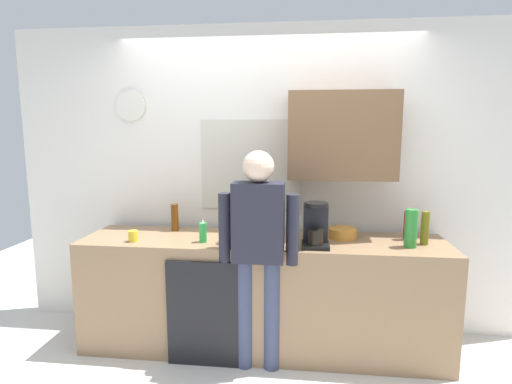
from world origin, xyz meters
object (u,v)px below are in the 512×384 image
at_px(bottle_red_vinegar, 408,226).
at_px(potted_plant, 235,226).
at_px(bottle_dark_sauce, 280,231).
at_px(bottle_clear_soda, 411,228).
at_px(person_at_sink, 258,243).
at_px(bottle_olive_oil, 425,228).
at_px(bottle_amber_beer, 175,217).
at_px(cup_white_mug, 258,231).
at_px(mixing_bowl, 343,233).
at_px(coffee_maker, 316,227).
at_px(cup_yellow_cup, 133,236).
at_px(dish_soap, 203,232).
at_px(bottle_green_wine, 293,220).

xyz_separation_m(bottle_red_vinegar, potted_plant, (-1.32, -0.25, 0.02)).
distance_m(bottle_dark_sauce, potted_plant, 0.34).
height_order(bottle_clear_soda, person_at_sink, person_at_sink).
xyz_separation_m(bottle_dark_sauce, bottle_olive_oil, (1.07, 0.09, 0.04)).
relative_size(bottle_amber_beer, person_at_sink, 0.14).
height_order(cup_white_mug, mixing_bowl, cup_white_mug).
xyz_separation_m(potted_plant, person_at_sink, (0.20, -0.17, -0.08)).
bearing_deg(coffee_maker, cup_white_mug, 154.85).
bearing_deg(mixing_bowl, cup_white_mug, -176.53).
xyz_separation_m(cup_yellow_cup, dish_soap, (0.53, 0.04, 0.04)).
distance_m(potted_plant, person_at_sink, 0.27).
height_order(bottle_amber_beer, bottle_clear_soda, bottle_clear_soda).
bearing_deg(bottle_green_wine, mixing_bowl, 11.01).
height_order(coffee_maker, cup_white_mug, coffee_maker).
distance_m(coffee_maker, potted_plant, 0.60).
bearing_deg(bottle_red_vinegar, bottle_clear_soda, -98.22).
distance_m(bottle_dark_sauce, bottle_olive_oil, 1.07).
bearing_deg(bottle_dark_sauce, bottle_green_wine, 52.89).
relative_size(bottle_dark_sauce, cup_white_mug, 1.89).
relative_size(cup_yellow_cup, person_at_sink, 0.05).
height_order(bottle_red_vinegar, dish_soap, bottle_red_vinegar).
bearing_deg(potted_plant, dish_soap, -179.37).
relative_size(bottle_clear_soda, mixing_bowl, 1.27).
height_order(bottle_amber_beer, potted_plant, same).
distance_m(bottle_amber_beer, potted_plant, 0.65).
distance_m(bottle_clear_soda, dish_soap, 1.53).
xyz_separation_m(bottle_green_wine, bottle_red_vinegar, (0.89, 0.09, -0.04)).
height_order(bottle_clear_soda, mixing_bowl, bottle_clear_soda).
bearing_deg(bottle_amber_beer, dish_soap, -44.52).
xyz_separation_m(bottle_clear_soda, cup_yellow_cup, (-2.07, -0.09, -0.10)).
relative_size(bottle_red_vinegar, dish_soap, 1.22).
relative_size(mixing_bowl, dish_soap, 1.22).
bearing_deg(mixing_bowl, bottle_olive_oil, -10.71).
xyz_separation_m(potted_plant, dish_soap, (-0.25, -0.00, -0.05)).
relative_size(bottle_olive_oil, cup_yellow_cup, 2.94).
relative_size(bottle_olive_oil, person_at_sink, 0.16).
height_order(bottle_dark_sauce, bottle_red_vinegar, bottle_red_vinegar).
height_order(bottle_green_wine, person_at_sink, person_at_sink).
bearing_deg(bottle_clear_soda, cup_white_mug, 172.14).
relative_size(coffee_maker, mixing_bowl, 1.50).
distance_m(coffee_maker, bottle_green_wine, 0.24).
xyz_separation_m(coffee_maker, bottle_amber_beer, (-1.17, 0.32, -0.03)).
distance_m(bottle_dark_sauce, bottle_amber_beer, 0.94).
relative_size(coffee_maker, bottle_amber_beer, 1.43).
bearing_deg(bottle_green_wine, potted_plant, -159.20).
xyz_separation_m(bottle_dark_sauce, cup_white_mug, (-0.19, 0.16, -0.04)).
bearing_deg(bottle_clear_soda, bottle_amber_beer, 171.75).
bearing_deg(cup_yellow_cup, cup_white_mug, 14.78).
bearing_deg(bottle_red_vinegar, mixing_bowl, -178.26).
xyz_separation_m(bottle_olive_oil, mixing_bowl, (-0.59, 0.11, -0.08)).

